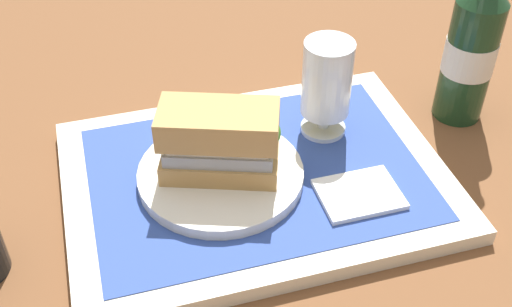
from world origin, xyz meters
TOP-DOWN VIEW (x-y plane):
  - ground_plane at (0.00, 0.00)m, footprint 3.00×3.00m
  - tray at (0.00, 0.00)m, footprint 0.44×0.32m
  - placemat at (0.00, 0.00)m, footprint 0.38×0.27m
  - plate at (-0.04, 0.00)m, footprint 0.19×0.19m
  - sandwich at (-0.04, 0.00)m, footprint 0.14×0.10m
  - beer_glass at (0.10, 0.05)m, footprint 0.06×0.06m
  - napkin_folded at (0.10, -0.07)m, footprint 0.09×0.07m
  - beer_bottle at (0.30, 0.06)m, footprint 0.07×0.07m

SIDE VIEW (x-z plane):
  - ground_plane at x=0.00m, z-range 0.00..0.00m
  - tray at x=0.00m, z-range 0.00..0.02m
  - placemat at x=0.00m, z-range 0.02..0.02m
  - napkin_folded at x=0.10m, z-range 0.02..0.03m
  - plate at x=-0.04m, z-range 0.02..0.04m
  - sandwich at x=-0.04m, z-range 0.04..0.12m
  - beer_glass at x=0.10m, z-range 0.03..0.15m
  - beer_bottle at x=0.30m, z-range -0.03..0.24m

